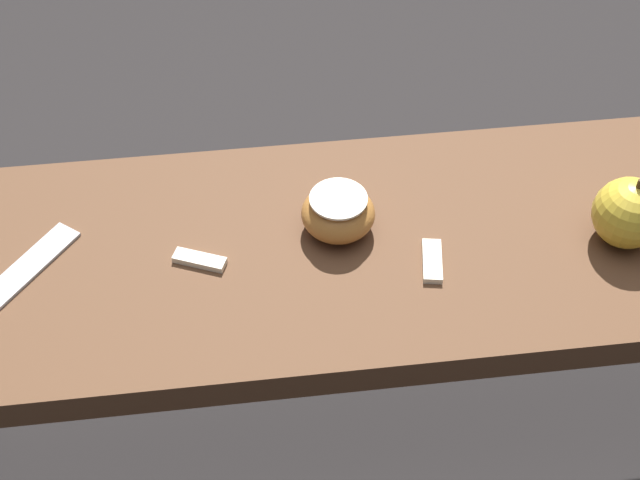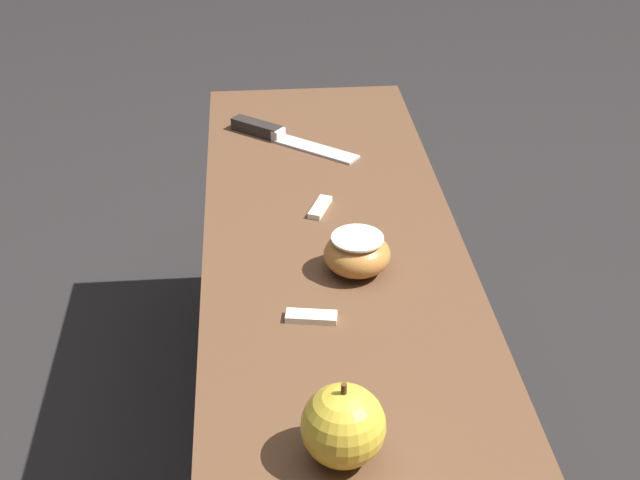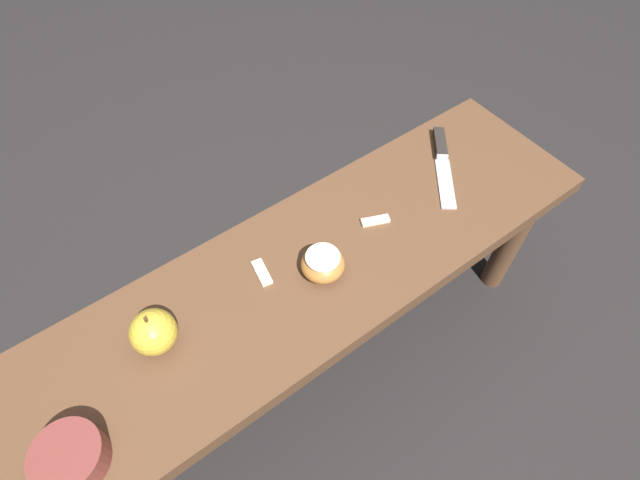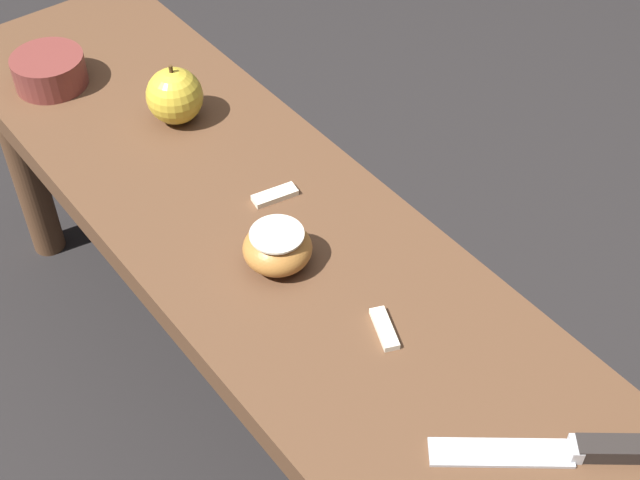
% 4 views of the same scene
% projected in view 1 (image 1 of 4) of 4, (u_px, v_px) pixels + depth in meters
% --- Properties ---
extents(ground_plane, '(8.00, 8.00, 0.00)m').
position_uv_depth(ground_plane, '(368.00, 435.00, 1.34)').
color(ground_plane, black).
extents(wooden_bench, '(1.32, 0.35, 0.44)m').
position_uv_depth(wooden_bench, '(381.00, 279.00, 1.07)').
color(wooden_bench, brown).
rests_on(wooden_bench, ground_plane).
extents(apple_whole, '(0.08, 0.08, 0.09)m').
position_uv_depth(apple_whole, '(629.00, 213.00, 0.99)').
color(apple_whole, gold).
rests_on(apple_whole, wooden_bench).
extents(apple_cut, '(0.08, 0.08, 0.05)m').
position_uv_depth(apple_cut, '(338.00, 213.00, 1.01)').
color(apple_cut, '#B27233').
rests_on(apple_cut, wooden_bench).
extents(apple_slice_near_knife, '(0.03, 0.06, 0.01)m').
position_uv_depth(apple_slice_near_knife, '(432.00, 261.00, 0.99)').
color(apple_slice_near_knife, white).
rests_on(apple_slice_near_knife, wooden_bench).
extents(apple_slice_center, '(0.06, 0.04, 0.01)m').
position_uv_depth(apple_slice_center, '(200.00, 260.00, 0.99)').
color(apple_slice_center, white).
rests_on(apple_slice_center, wooden_bench).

